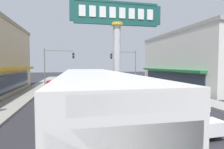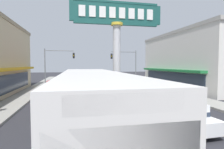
# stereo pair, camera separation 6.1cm
# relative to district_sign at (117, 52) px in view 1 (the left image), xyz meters

# --- Properties ---
(ground_plane) EXTENTS (160.00, 160.00, 0.00)m
(ground_plane) POSITION_rel_district_sign_xyz_m (-0.00, -6.54, -4.60)
(ground_plane) COLOR #28282D
(median_strip) EXTENTS (1.86, 52.00, 0.14)m
(median_strip) POSITION_rel_district_sign_xyz_m (-0.00, 11.46, -4.53)
(median_strip) COLOR gray
(median_strip) RESTS_ON ground
(sidewalk_left) EXTENTS (2.51, 60.00, 0.18)m
(sidewalk_left) POSITION_rel_district_sign_xyz_m (-8.79, 9.46, -4.51)
(sidewalk_left) COLOR gray
(sidewalk_left) RESTS_ON ground
(sidewalk_right) EXTENTS (2.51, 60.00, 0.18)m
(sidewalk_right) POSITION_rel_district_sign_xyz_m (8.79, 9.46, -4.51)
(sidewalk_right) COLOR gray
(sidewalk_right) RESTS_ON ground
(lane_markings) EXTENTS (8.60, 52.00, 0.01)m
(lane_markings) POSITION_rel_district_sign_xyz_m (-0.00, 10.10, -4.60)
(lane_markings) COLOR silver
(lane_markings) RESTS_ON ground
(district_sign) EXTENTS (7.28, 1.29, 8.38)m
(district_sign) POSITION_rel_district_sign_xyz_m (0.00, 0.00, 0.00)
(district_sign) COLOR orange
(district_sign) RESTS_ON median_strip
(storefront_right) EXTENTS (8.70, 19.16, 8.45)m
(storefront_right) POSITION_rel_district_sign_xyz_m (14.61, 10.84, -0.38)
(storefront_right) COLOR silver
(storefront_right) RESTS_ON ground
(traffic_light_left_side) EXTENTS (4.86, 0.46, 6.20)m
(traffic_light_left_side) POSITION_rel_district_sign_xyz_m (-6.16, 17.18, -0.36)
(traffic_light_left_side) COLOR slate
(traffic_light_left_side) RESTS_ON ground
(traffic_light_right_side) EXTENTS (4.86, 0.46, 6.20)m
(traffic_light_right_side) POSITION_rel_district_sign_xyz_m (6.16, 17.85, -0.36)
(traffic_light_right_side) COLOR slate
(traffic_light_right_side) RESTS_ON ground
(bus_near_right_lane) EXTENTS (2.67, 11.23, 3.26)m
(bus_near_right_lane) POSITION_rel_district_sign_xyz_m (-2.58, -6.09, -2.73)
(bus_near_right_lane) COLOR silver
(bus_near_right_lane) RESTS_ON ground
(sedan_far_right_lane) EXTENTS (1.99, 4.38, 1.53)m
(sedan_far_right_lane) POSITION_rel_district_sign_xyz_m (2.58, -5.02, -3.81)
(sedan_far_right_lane) COLOR white
(sedan_far_right_lane) RESTS_ON ground
(sedan_near_left_lane) EXTENTS (1.85, 4.30, 1.53)m
(sedan_near_left_lane) POSITION_rel_district_sign_xyz_m (-5.88, 10.19, -3.81)
(sedan_near_left_lane) COLOR maroon
(sedan_near_left_lane) RESTS_ON ground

